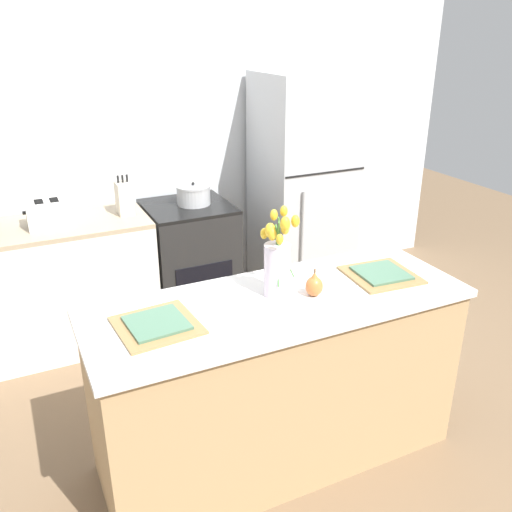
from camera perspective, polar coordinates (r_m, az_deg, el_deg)
name	(u,v)px	position (r m, az deg, el deg)	size (l,w,h in m)	color
ground_plane	(276,452)	(3.04, 2.16, -19.96)	(10.00, 10.00, 0.00)	brown
back_wall	(154,133)	(4.16, -10.69, 12.62)	(5.20, 0.08, 2.70)	silver
kitchen_island	(278,381)	(2.75, 2.30, -12.97)	(1.80, 0.66, 0.91)	tan
back_counter	(25,292)	(3.92, -23.17, -3.53)	(1.68, 0.60, 0.89)	silver
stove_range	(191,262)	(4.08, -6.90, -0.64)	(0.60, 0.61, 0.89)	black
refrigerator	(303,190)	(4.30, 4.92, 6.94)	(0.68, 0.67, 1.78)	#B7BABC
flower_vase	(277,262)	(2.48, 2.25, -0.69)	(0.17, 0.16, 0.42)	silver
pear_figurine	(314,285)	(2.53, 6.15, -3.07)	(0.08, 0.08, 0.14)	#C66B33
plate_setting_left	(157,324)	(2.33, -10.42, -7.07)	(0.35, 0.35, 0.02)	olive
plate_setting_right	(381,274)	(2.80, 12.99, -1.85)	(0.35, 0.35, 0.02)	olive
toaster	(48,214)	(3.69, -21.02, 4.19)	(0.28, 0.18, 0.17)	silver
cooking_pot	(194,195)	(3.92, -6.60, 6.43)	(0.24, 0.24, 0.16)	#B2B5B7
knife_block	(124,198)	(3.78, -13.69, 5.95)	(0.10, 0.14, 0.27)	beige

